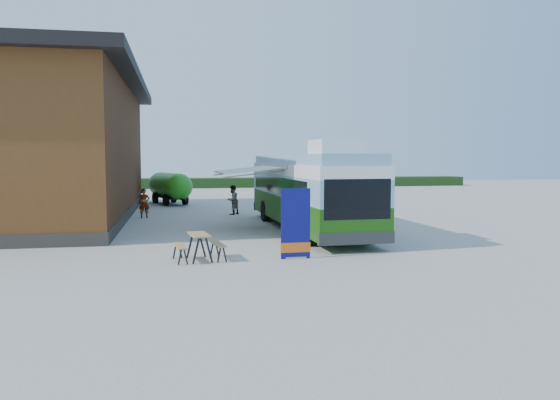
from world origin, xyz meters
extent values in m
plane|color=#BCB7AD|center=(0.00, 0.00, 0.00)|extent=(100.00, 100.00, 0.00)
cube|color=brown|center=(-10.50, 10.00, 3.50)|extent=(8.00, 20.00, 7.00)
cube|color=black|center=(-10.50, 10.00, 7.25)|extent=(9.60, 21.20, 0.50)
cube|color=#332D28|center=(-10.50, 10.00, 0.25)|extent=(8.10, 20.10, 0.50)
cube|color=#264419|center=(8.00, 38.00, 0.50)|extent=(40.00, 3.00, 1.00)
cube|color=#2B6B11|center=(1.69, 3.01, 0.94)|extent=(3.01, 12.59, 1.15)
cube|color=#7EABC4|center=(1.69, 3.01, 1.98)|extent=(3.01, 12.59, 0.94)
cube|color=black|center=(0.38, 3.49, 1.98)|extent=(0.37, 10.42, 0.73)
cube|color=black|center=(2.96, 3.57, 1.98)|extent=(0.37, 10.42, 0.73)
cube|color=white|center=(1.69, 3.01, 2.69)|extent=(3.01, 12.59, 0.47)
cube|color=#7EABC4|center=(1.69, 3.01, 3.13)|extent=(2.84, 12.38, 0.42)
cube|color=white|center=(1.81, -0.95, 3.60)|extent=(1.73, 1.93, 0.52)
cube|color=black|center=(1.89, -3.21, 1.82)|extent=(2.35, 0.14, 1.36)
cube|color=#2D2D2D|center=(1.89, -3.16, 0.52)|extent=(2.66, 0.29, 0.42)
cube|color=#2D2D2D|center=(1.49, 9.18, 0.52)|extent=(2.66, 0.29, 0.42)
cylinder|color=black|center=(0.64, -1.20, 0.52)|extent=(0.35, 1.05, 1.04)
cylinder|color=black|center=(3.00, -1.12, 0.52)|extent=(0.35, 1.05, 1.04)
cylinder|color=black|center=(0.39, 6.62, 0.52)|extent=(0.35, 1.05, 1.04)
cylinder|color=black|center=(2.75, 6.70, 0.52)|extent=(0.35, 1.05, 1.04)
cube|color=white|center=(-0.97, 3.36, 2.79)|extent=(2.59, 4.04, 0.31)
cube|color=#A5A8AD|center=(0.27, 3.40, 2.97)|extent=(0.29, 4.26, 0.15)
cylinder|color=#A5A8AD|center=(-0.91, 1.68, 2.69)|extent=(2.57, 0.13, 0.32)
cylinder|color=#A5A8AD|center=(-1.02, 5.04, 2.69)|extent=(2.57, 0.13, 0.32)
cube|color=navy|center=(-0.31, -3.68, 1.12)|extent=(0.95, 0.06, 2.24)
cube|color=orange|center=(-0.31, -3.68, 0.36)|extent=(0.97, 0.07, 0.31)
cube|color=#A5A8AD|center=(-0.31, -3.68, 0.03)|extent=(0.68, 0.20, 0.07)
cylinder|color=#A5A8AD|center=(-0.31, -3.66, 1.12)|extent=(0.02, 0.02, 2.24)
cube|color=#A5784E|center=(-3.33, -3.41, 0.81)|extent=(0.72, 1.37, 0.04)
cube|color=#A5784E|center=(-3.92, -3.49, 0.49)|extent=(0.46, 1.33, 0.04)
cube|color=#A5784E|center=(-2.74, -3.32, 0.49)|extent=(0.46, 1.33, 0.04)
cube|color=black|center=(-3.44, -3.97, 0.40)|extent=(0.06, 0.06, 0.80)
cube|color=black|center=(-3.06, -3.92, 0.40)|extent=(0.06, 0.06, 0.80)
cube|color=black|center=(-3.60, -2.90, 0.40)|extent=(0.06, 0.06, 0.80)
cube|color=black|center=(-3.21, -2.84, 0.40)|extent=(0.06, 0.06, 0.80)
imported|color=#999999|center=(-5.70, 9.22, 0.78)|extent=(0.63, 0.47, 1.56)
imported|color=#999999|center=(-0.92, 10.06, 0.82)|extent=(1.01, 1.00, 1.64)
cylinder|color=#28981B|center=(-4.47, 17.78, 1.29)|extent=(2.92, 4.18, 1.72)
sphere|color=#28981B|center=(-3.82, 15.99, 1.29)|extent=(1.72, 1.72, 1.72)
sphere|color=#28981B|center=(-5.13, 19.58, 1.29)|extent=(1.72, 1.72, 1.72)
cube|color=black|center=(-4.47, 17.78, 0.53)|extent=(2.45, 4.16, 0.19)
cube|color=black|center=(-3.63, 15.45, 0.48)|extent=(0.50, 1.12, 0.10)
cylinder|color=black|center=(-4.71, 16.48, 0.38)|extent=(0.49, 0.80, 0.76)
cylinder|color=black|center=(-3.45, 16.93, 0.38)|extent=(0.49, 0.80, 0.76)
cylinder|color=black|center=(-5.49, 18.63, 0.38)|extent=(0.49, 0.80, 0.76)
cylinder|color=black|center=(-4.24, 19.09, 0.38)|extent=(0.49, 0.80, 0.76)
camera|label=1|loc=(-3.99, -20.41, 3.21)|focal=35.00mm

